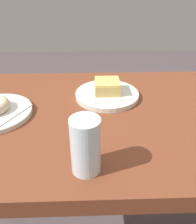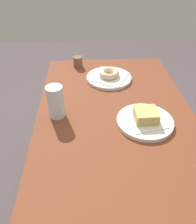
# 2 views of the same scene
# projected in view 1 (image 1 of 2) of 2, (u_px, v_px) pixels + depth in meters

# --- Properties ---
(table) EXTENTS (1.22, 0.63, 0.76)m
(table) POSITION_uv_depth(u_px,v_px,m) (121.00, 144.00, 0.79)
(table) COLOR brown
(table) RESTS_ON ground_plane
(plate_glazed_square) EXTENTS (0.21, 0.21, 0.02)m
(plate_glazed_square) POSITION_uv_depth(u_px,v_px,m) (107.00, 95.00, 0.80)
(plate_glazed_square) COLOR silver
(plate_glazed_square) RESTS_ON table
(napkin_glazed_square) EXTENTS (0.15, 0.15, 0.00)m
(napkin_glazed_square) POSITION_uv_depth(u_px,v_px,m) (107.00, 92.00, 0.80)
(napkin_glazed_square) COLOR white
(napkin_glazed_square) RESTS_ON plate_glazed_square
(donut_glazed_square) EXTENTS (0.08, 0.08, 0.04)m
(donut_glazed_square) POSITION_uv_depth(u_px,v_px,m) (107.00, 86.00, 0.79)
(donut_glazed_square) COLOR tan
(donut_glazed_square) RESTS_ON napkin_glazed_square
(water_glass) EXTENTS (0.06, 0.06, 0.13)m
(water_glass) POSITION_uv_depth(u_px,v_px,m) (86.00, 146.00, 0.49)
(water_glass) COLOR silver
(water_glass) RESTS_ON table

